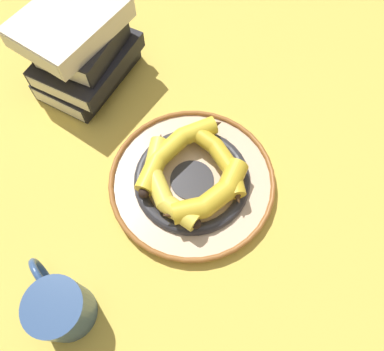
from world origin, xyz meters
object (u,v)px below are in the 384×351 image
Objects in this scene: banana_b at (164,183)px; book_stack at (81,50)px; banana_a at (175,149)px; banana_c at (211,196)px; decorative_bowl at (192,180)px; banana_d at (221,160)px; coffee_mug at (60,308)px.

book_stack is at bearing -170.89° from banana_b.
banana_a is 0.11m from banana_c.
banana_a is (0.06, 0.02, 0.03)m from decorative_bowl.
banana_d is 0.36m from book_stack.
book_stack is (0.32, 0.08, 0.03)m from banana_b.
banana_b is at bearing 123.26° from banana_c.
book_stack is (0.31, 0.13, 0.07)m from decorative_bowl.
banana_b is at bearing 94.52° from decorative_bowl.
banana_a is at bearing 85.40° from banana_c.
banana_b is at bearing -72.65° from coffee_mug.
coffee_mug is at bearing 121.16° from decorative_bowl.
banana_a is at bearing 74.08° from book_stack.
banana_c reaches higher than banana_d.
banana_b is 1.16× the size of banana_d.
banana_c is at bearing 49.61° from banana_b.
banana_b is 0.33m from book_stack.
coffee_mug reaches higher than banana_d.
banana_a is 0.32m from coffee_mug.
coffee_mug is at bearing -58.50° from banana_b.
banana_d is 1.28× the size of coffee_mug.
banana_b is at bearing 63.66° from book_stack.
decorative_bowl is 1.77× the size of banana_d.
coffee_mug is (-0.16, 0.26, 0.03)m from decorative_bowl.
banana_b is 0.11m from banana_d.
coffee_mug is at bearing 105.27° from banana_d.
coffee_mug reaches higher than banana_c.
banana_c is 0.30m from coffee_mug.
decorative_bowl is 1.60× the size of banana_a.
book_stack is at bearing -94.85° from banana_a.
decorative_bowl is 0.35m from book_stack.
banana_c is (-0.05, -0.02, 0.04)m from decorative_bowl.
banana_a is 0.07m from banana_b.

